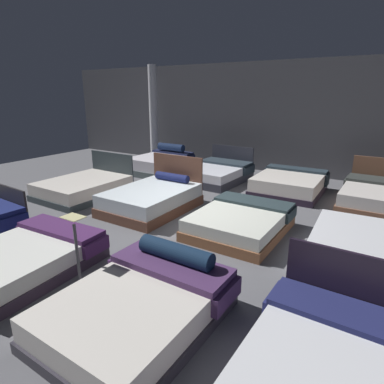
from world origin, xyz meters
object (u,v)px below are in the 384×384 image
object	(u,v)px
bed_7	(365,250)
support_pillar	(154,115)
bed_8	(161,163)
bed_9	(217,173)
bed_2	(141,304)
bed_1	(24,259)
bed_6	(240,222)
bed_4	(84,187)
bed_5	(152,198)
price_sign	(78,262)
bed_11	(380,195)
bed_10	(289,184)

from	to	relation	value
bed_7	support_pillar	bearing A→B (deg)	146.80
bed_8	support_pillar	bearing A→B (deg)	135.51
bed_9	support_pillar	distance (m)	3.96
bed_2	bed_9	size ratio (longest dim) A/B	0.96
bed_1	support_pillar	size ratio (longest dim) A/B	0.59
bed_6	support_pillar	xyz separation A→B (m)	(-5.52, 4.43, 1.54)
bed_1	bed_4	world-z (taller)	bed_4
bed_4	bed_5	world-z (taller)	bed_5
bed_7	bed_6	bearing A→B (deg)	176.10
bed_4	bed_5	xyz separation A→B (m)	(2.13, 0.10, 0.04)
bed_2	price_sign	distance (m)	1.13
bed_2	support_pillar	world-z (taller)	support_pillar
bed_4	bed_11	size ratio (longest dim) A/B	0.99
price_sign	bed_1	bearing A→B (deg)	-173.39
bed_9	bed_11	xyz separation A→B (m)	(4.26, 0.08, -0.01)
bed_11	bed_5	bearing A→B (deg)	-143.59
bed_11	bed_6	bearing A→B (deg)	-123.18
price_sign	bed_4	bearing A→B (deg)	138.86
price_sign	bed_9	bearing A→B (deg)	100.21
bed_7	price_sign	distance (m)	4.22
bed_1	support_pillar	distance (m)	8.30
bed_4	bed_9	xyz separation A→B (m)	(2.18, 3.10, 0.02)
bed_8	price_sign	distance (m)	6.75
bed_4	bed_8	size ratio (longest dim) A/B	1.07
bed_5	bed_10	bearing A→B (deg)	53.41
bed_6	bed_10	distance (m)	3.02
bed_9	bed_2	bearing A→B (deg)	-67.07
bed_2	bed_4	size ratio (longest dim) A/B	0.96
bed_10	bed_11	world-z (taller)	bed_11
bed_1	bed_4	xyz separation A→B (m)	(-2.18, 2.96, 0.02)
support_pillar	bed_7	bearing A→B (deg)	-30.43
bed_2	bed_10	bearing A→B (deg)	91.24
bed_5	support_pillar	bearing A→B (deg)	128.25
bed_8	bed_11	size ratio (longest dim) A/B	0.92
bed_7	support_pillar	xyz separation A→B (m)	(-7.61, 4.47, 1.55)
bed_6	bed_9	xyz separation A→B (m)	(-2.12, 3.09, 0.03)
bed_8	price_sign	size ratio (longest dim) A/B	1.89
bed_10	bed_8	bearing A→B (deg)	178.30
bed_6	support_pillar	size ratio (longest dim) A/B	0.56
bed_9	bed_7	bearing A→B (deg)	-33.64
bed_1	bed_4	size ratio (longest dim) A/B	0.98
bed_7	bed_4	bearing A→B (deg)	177.00
bed_11	bed_10	bearing A→B (deg)	-175.05
bed_7	bed_9	bearing A→B (deg)	140.65
bed_9	support_pillar	bearing A→B (deg)	161.36
bed_4	bed_7	size ratio (longest dim) A/B	0.96
bed_7	price_sign	bearing A→B (deg)	-140.96
bed_4	bed_9	world-z (taller)	bed_4
bed_6	bed_10	world-z (taller)	bed_10
bed_4	bed_5	bearing A→B (deg)	3.73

